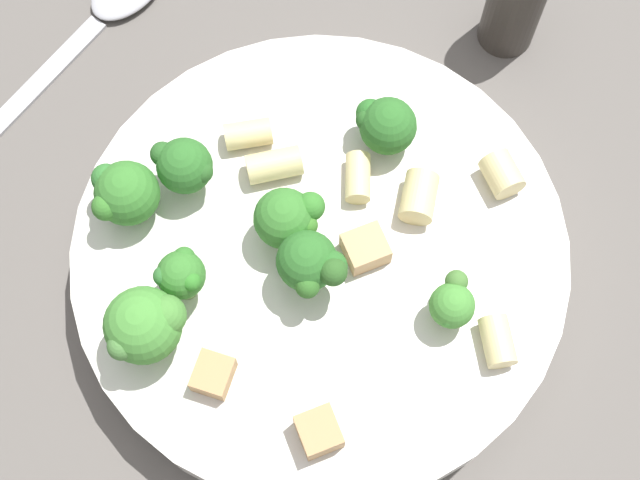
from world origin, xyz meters
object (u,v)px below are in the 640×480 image
(pasta_bowl, at_px, (320,257))
(broccoli_floret_7, at_px, (181,275))
(chicken_chunk_0, at_px, (365,248))
(broccoli_floret_2, at_px, (452,305))
(rigatoni_0, at_px, (274,165))
(broccoli_floret_4, at_px, (317,266))
(rigatoni_4, at_px, (358,177))
(broccoli_floret_0, at_px, (385,125))
(broccoli_floret_6, at_px, (184,166))
(rigatoni_1, at_px, (498,341))
(broccoli_floret_5, at_px, (289,213))
(rigatoni_5, at_px, (248,134))
(spoon, at_px, (104,12))
(rigatoni_3, at_px, (419,197))
(chicken_chunk_1, at_px, (319,432))
(rigatoni_2, at_px, (502,174))
(broccoli_floret_3, at_px, (124,193))
(broccoli_floret_1, at_px, (145,325))
(chicken_chunk_2, at_px, (213,375))

(pasta_bowl, xyz_separation_m, broccoli_floret_7, (-0.05, 0.05, 0.04))
(pasta_bowl, relative_size, chicken_chunk_0, 12.36)
(broccoli_floret_2, relative_size, rigatoni_0, 1.01)
(pasta_bowl, bearing_deg, broccoli_floret_4, -163.80)
(broccoli_floret_7, distance_m, rigatoni_4, 0.11)
(broccoli_floret_0, distance_m, broccoli_floret_2, 0.10)
(broccoli_floret_2, relative_size, broccoli_floret_6, 0.80)
(broccoli_floret_4, relative_size, broccoli_floret_7, 1.13)
(broccoli_floret_2, bearing_deg, rigatoni_1, -103.27)
(pasta_bowl, distance_m, rigatoni_1, 0.10)
(broccoli_floret_5, bearing_deg, broccoli_floret_2, -98.89)
(rigatoni_5, xyz_separation_m, spoon, (0.06, 0.13, -0.04))
(rigatoni_1, bearing_deg, broccoli_floret_6, 81.80)
(rigatoni_3, relative_size, chicken_chunk_1, 1.27)
(broccoli_floret_0, xyz_separation_m, rigatoni_2, (-0.00, -0.07, -0.01))
(broccoli_floret_2, relative_size, spoon, 0.16)
(broccoli_floret_0, xyz_separation_m, broccoli_floret_3, (-0.09, 0.11, 0.00))
(broccoli_floret_0, bearing_deg, broccoli_floret_1, 154.73)
(spoon, bearing_deg, chicken_chunk_0, -116.18)
(pasta_bowl, height_order, broccoli_floret_7, broccoli_floret_7)
(rigatoni_1, distance_m, rigatoni_5, 0.17)
(rigatoni_1, bearing_deg, chicken_chunk_0, 73.86)
(broccoli_floret_7, height_order, rigatoni_2, broccoli_floret_7)
(rigatoni_0, relative_size, rigatoni_4, 1.13)
(broccoli_floret_0, relative_size, chicken_chunk_2, 1.73)
(pasta_bowl, bearing_deg, broccoli_floret_0, -7.89)
(rigatoni_0, xyz_separation_m, chicken_chunk_1, (-0.12, -0.07, 0.00))
(broccoli_floret_4, bearing_deg, broccoli_floret_6, 72.03)
(broccoli_floret_1, xyz_separation_m, broccoli_floret_5, (0.08, -0.04, -0.00))
(rigatoni_3, bearing_deg, rigatoni_1, -133.88)
(broccoli_floret_7, height_order, rigatoni_5, broccoli_floret_7)
(rigatoni_2, relative_size, rigatoni_3, 0.84)
(chicken_chunk_1, bearing_deg, broccoli_floret_0, 8.77)
(broccoli_floret_7, height_order, spoon, broccoli_floret_7)
(rigatoni_4, bearing_deg, broccoli_floret_7, 145.49)
(broccoli_floret_6, relative_size, chicken_chunk_2, 1.87)
(broccoli_floret_4, distance_m, rigatoni_0, 0.07)
(broccoli_floret_4, distance_m, chicken_chunk_1, 0.08)
(rigatoni_2, distance_m, rigatoni_5, 0.14)
(rigatoni_4, height_order, spoon, rigatoni_4)
(broccoli_floret_7, bearing_deg, rigatoni_1, -79.50)
(broccoli_floret_1, bearing_deg, chicken_chunk_1, -98.65)
(rigatoni_0, distance_m, spoon, 0.17)
(rigatoni_3, distance_m, spoon, 0.24)
(rigatoni_4, distance_m, rigatoni_5, 0.06)
(rigatoni_3, relative_size, chicken_chunk_2, 1.29)
(broccoli_floret_5, relative_size, chicken_chunk_0, 1.78)
(broccoli_floret_3, xyz_separation_m, rigatoni_4, (0.06, -0.11, -0.01))
(broccoli_floret_7, xyz_separation_m, chicken_chunk_0, (0.05, -0.08, -0.02))
(rigatoni_1, bearing_deg, rigatoni_4, 58.26)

